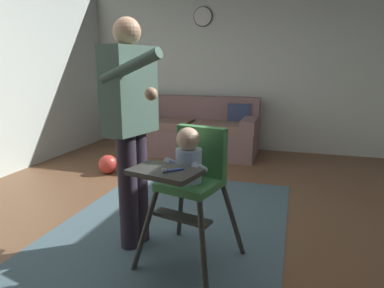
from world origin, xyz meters
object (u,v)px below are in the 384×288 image
at_px(couch, 195,132).
at_px(toy_ball, 108,164).
at_px(wall_clock, 203,17).
at_px(high_chair, 190,170).
at_px(adult_standing, 132,123).

height_order(couch, toy_ball, couch).
height_order(toy_ball, wall_clock, wall_clock).
distance_m(high_chair, adult_standing, 0.56).
height_order(high_chair, wall_clock, wall_clock).
relative_size(high_chair, adult_standing, 0.58).
xyz_separation_m(toy_ball, wall_clock, (0.73, 1.81, 1.96)).
distance_m(couch, wall_clock, 1.81).
bearing_deg(couch, toy_ball, -29.05).
distance_m(adult_standing, wall_clock, 3.50).
xyz_separation_m(couch, high_chair, (0.85, -2.93, 0.33)).
xyz_separation_m(high_chair, toy_ball, (-1.59, 1.59, -0.55)).
bearing_deg(toy_ball, high_chair, -44.99).
bearing_deg(adult_standing, high_chair, -0.12).
height_order(adult_standing, toy_ball, adult_standing).
relative_size(couch, wall_clock, 6.42).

